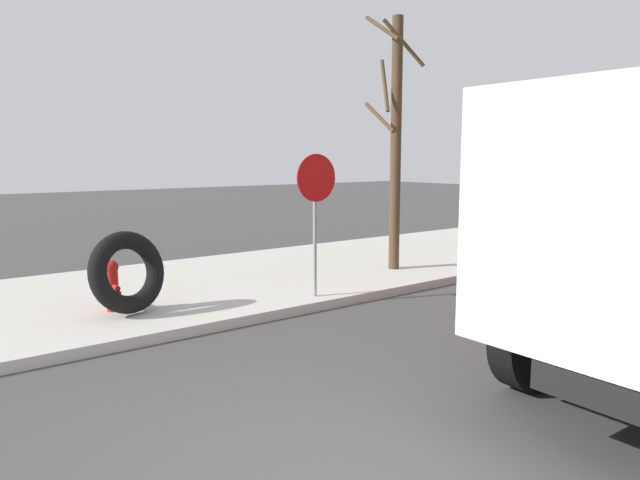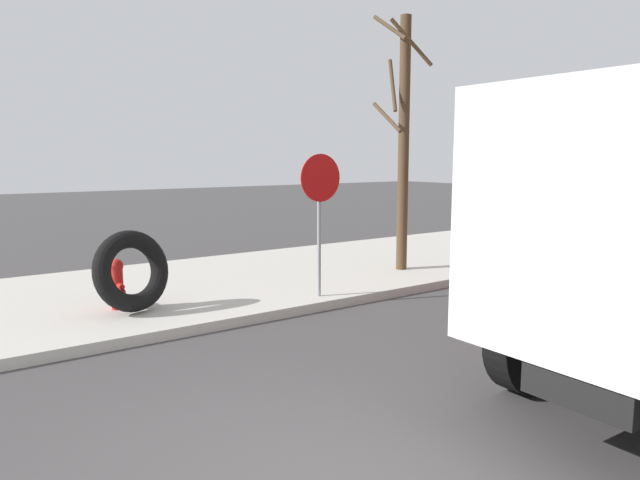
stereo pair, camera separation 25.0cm
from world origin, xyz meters
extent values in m
cube|color=#BCB7AD|center=(0.00, 6.50, 0.07)|extent=(36.00, 5.00, 0.15)
cylinder|color=red|center=(0.45, 5.46, 0.45)|extent=(0.18, 0.18, 0.61)
sphere|color=red|center=(0.45, 5.46, 0.81)|extent=(0.21, 0.21, 0.21)
cylinder|color=red|center=(0.45, 5.30, 0.53)|extent=(0.08, 0.14, 0.08)
cylinder|color=red|center=(0.45, 5.62, 0.53)|extent=(0.08, 0.14, 0.08)
cylinder|color=red|center=(0.45, 5.30, 0.45)|extent=(0.10, 0.14, 0.10)
torus|color=black|center=(0.57, 5.15, 0.76)|extent=(1.28, 0.75, 1.23)
cylinder|color=gray|center=(3.37, 4.36, 1.30)|extent=(0.06, 0.06, 2.31)
cylinder|color=red|center=(3.37, 4.32, 2.08)|extent=(0.76, 0.02, 0.76)
cylinder|color=black|center=(3.00, 0.18, 0.55)|extent=(1.11, 0.34, 1.10)
cylinder|color=#4C3823|center=(6.11, 5.29, 2.63)|extent=(0.21, 0.21, 4.96)
cylinder|color=#4C3823|center=(5.69, 5.28, 4.82)|extent=(0.08, 0.89, 0.59)
cylinder|color=#4C3823|center=(5.90, 5.40, 3.79)|extent=(0.33, 0.52, 1.05)
cylinder|color=#4C3823|center=(5.92, 4.94, 4.53)|extent=(0.78, 0.47, 0.87)
cylinder|color=#4C3823|center=(5.69, 5.32, 3.17)|extent=(0.16, 0.89, 0.63)
camera|label=1|loc=(-2.40, -3.14, 2.41)|focal=33.23mm
camera|label=2|loc=(-2.20, -3.29, 2.41)|focal=33.23mm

